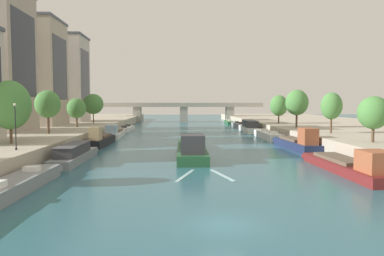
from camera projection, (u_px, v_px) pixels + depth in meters
name	position (u px, v px, depth m)	size (l,w,h in m)	color
ground_plane	(224.00, 225.00, 21.20)	(400.00, 400.00, 0.00)	#2D6070
quay_left	(18.00, 132.00, 74.44)	(36.00, 170.00, 2.28)	#B2A893
quay_right	(355.00, 131.00, 77.44)	(36.00, 170.00, 2.28)	#B2A893
barge_midriver	(191.00, 148.00, 49.08)	(4.10, 21.50, 3.34)	#235633
wake_behind_barge	(204.00, 175.00, 35.66)	(5.60, 5.93, 0.03)	#A0CCD6
moored_boat_left_near	(19.00, 183.00, 29.40)	(2.94, 13.74, 2.22)	gray
moored_boat_left_gap_after	(74.00, 154.00, 43.97)	(2.69, 13.98, 2.18)	gray
moored_boat_left_end	(101.00, 140.00, 60.36)	(2.45, 12.92, 3.30)	black
moored_boat_left_midway	(115.00, 133.00, 75.21)	(3.36, 14.93, 2.79)	silver
moored_boat_left_upstream	(127.00, 129.00, 91.43)	(2.64, 12.81, 2.20)	silver
moored_boat_right_far	(350.00, 165.00, 36.54)	(3.60, 16.35, 2.88)	maroon
moored_boat_right_downstream	(297.00, 143.00, 54.99)	(3.22, 14.63, 3.56)	#1E284C
moored_boat_right_upstream	(268.00, 135.00, 71.96)	(2.86, 15.04, 2.46)	silver
moored_boat_right_lone	(249.00, 127.00, 88.93)	(3.40, 15.99, 2.84)	silver
moored_boat_right_near	(238.00, 125.00, 106.86)	(2.37, 13.51, 2.27)	gray
moored_boat_right_second	(229.00, 122.00, 122.17)	(2.29, 12.33, 2.14)	#235633
tree_left_by_lamp	(10.00, 105.00, 42.58)	(4.71, 4.71, 7.40)	brown
tree_left_midway	(48.00, 104.00, 56.20)	(3.86, 3.86, 6.73)	brown
tree_left_distant	(77.00, 108.00, 72.23)	(3.72, 3.72, 5.70)	brown
tree_left_past_mid	(93.00, 104.00, 84.67)	(4.69, 4.69, 6.87)	brown
tree_right_third	(374.00, 113.00, 44.20)	(3.76, 3.76, 5.61)	brown
tree_right_distant	(331.00, 106.00, 57.54)	(3.29, 3.29, 6.42)	brown
tree_right_second	(297.00, 103.00, 71.09)	(4.39, 4.39, 7.35)	brown
tree_right_by_lamp	(279.00, 106.00, 84.77)	(4.09, 4.09, 6.56)	brown
lamppost_left_bank	(15.00, 124.00, 36.99)	(0.28, 0.28, 4.76)	black
building_left_middle	(31.00, 72.00, 77.33)	(12.87, 11.99, 22.47)	#B2A38E
building_left_far_end	(56.00, 79.00, 93.97)	(15.22, 10.79, 22.03)	#BCB2A8
bridge_far	(184.00, 110.00, 134.80)	(58.20, 4.40, 7.09)	#9E998E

